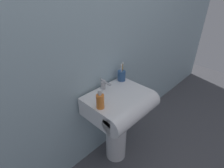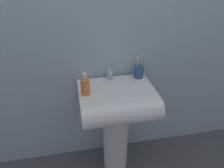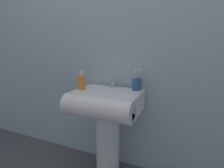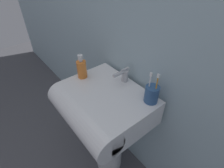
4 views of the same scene
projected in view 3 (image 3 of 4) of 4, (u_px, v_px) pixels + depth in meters
wall_back at (118, 41)px, 1.58m from camera, size 5.00×0.05×2.40m
sink_pedestal at (108, 143)px, 1.56m from camera, size 0.21×0.21×0.62m
sink_basin at (104, 103)px, 1.42m from camera, size 0.55×0.47×0.17m
faucet at (112, 82)px, 1.58m from camera, size 0.04×0.12×0.09m
toothbrush_cup at (137, 84)px, 1.48m from camera, size 0.08×0.08×0.19m
soap_bottle at (82, 82)px, 1.49m from camera, size 0.06×0.06×0.16m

